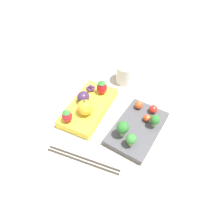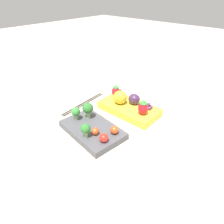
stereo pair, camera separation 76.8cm
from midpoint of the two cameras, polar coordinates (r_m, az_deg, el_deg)
The scene contains 16 objects.
ground_plane at distance 0.53m, azimuth -32.12°, elevation -21.35°, with size 4.00×4.00×0.00m, color #BCB29E.
bento_box_savoury at distance 0.47m, azimuth -26.61°, elevation -28.12°, with size 0.21×0.14×0.02m.
bento_box_fruit at distance 0.56m, azimuth -38.49°, elevation -16.40°, with size 0.21×0.11×0.03m.
broccoli_floret_0 at distance 0.42m, azimuth -22.10°, elevation -27.94°, with size 0.03×0.03×0.04m.
broccoli_floret_1 at distance 0.45m, azimuth -36.10°, elevation -28.82°, with size 0.03×0.03×0.05m.
broccoli_floret_2 at distance 0.44m, azimuth -34.97°, elevation -33.70°, with size 0.03×0.03×0.04m.
cherry_tomato_0 at distance 0.45m, azimuth -19.05°, elevation -21.82°, with size 0.03×0.03×0.03m.
cherry_tomato_1 at distance 0.45m, azimuth -23.05°, elevation -25.52°, with size 0.02×0.02×0.02m.
cherry_tomato_2 at distance 0.47m, azimuth -23.77°, elevation -19.13°, with size 0.02×0.02×0.02m.
apple at distance 0.53m, azimuth -42.53°, elevation -17.71°, with size 0.05×0.05×0.06m.
strawberry_0 at distance 0.56m, azimuth -47.91°, elevation -19.35°, with size 0.03×0.03×0.05m.
strawberry_1 at distance 0.53m, azimuth -34.44°, elevation -10.08°, with size 0.03×0.03×0.05m.
plum at distance 0.55m, azimuth -40.99°, elevation -13.51°, with size 0.04×0.04×0.04m.
grape_cluster at distance 0.57m, azimuth -36.49°, elevation -9.51°, with size 0.03×0.03×0.02m.
drinking_cup at distance 0.55m, azimuth -22.71°, elevation -3.55°, with size 0.07×0.07×0.07m.
chopsticks_pair at distance 0.55m, azimuth -47.29°, elevation -33.08°, with size 0.03×0.21×0.01m.
Camera 1 is at (0.37, 0.17, 0.49)m, focal length 32.00 mm.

